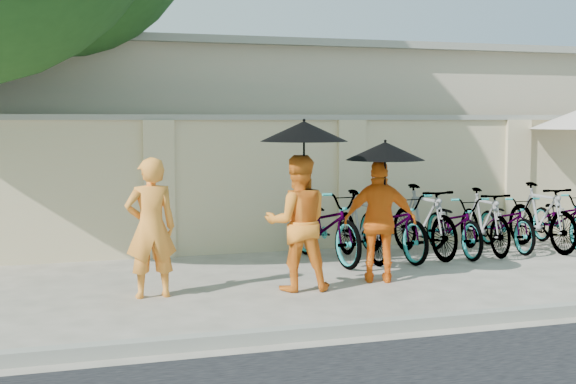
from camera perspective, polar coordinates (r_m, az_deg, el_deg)
name	(u,v)px	position (r m, az deg, el deg)	size (l,w,h in m)	color
ground	(290,297)	(9.17, 0.17, -7.48)	(80.00, 80.00, 0.00)	#BBAF9D
kerb	(347,329)	(7.61, 4.24, -9.69)	(40.00, 0.16, 0.12)	gray
compound_wall	(287,185)	(12.34, -0.07, 0.50)	(20.00, 0.30, 2.00)	beige
building_behind	(276,139)	(16.23, -0.86, 3.76)	(14.00, 6.00, 3.20)	#BBB092
monk_left	(151,228)	(9.16, -9.73, -2.52)	(0.58, 0.38, 1.59)	orange
monk_center	(298,223)	(9.41, 0.69, -2.21)	(0.78, 0.60, 1.60)	orange
parasol_center	(304,131)	(9.27, 1.15, 4.33)	(1.02, 1.02, 1.09)	black
monk_right	(380,221)	(9.95, 6.57, -2.09)	(0.89, 0.37, 1.51)	orange
parasol_right	(385,151)	(9.81, 6.92, 2.91)	(0.97, 0.97, 0.88)	black
bike_0	(327,225)	(11.33, 2.78, -2.39)	(0.69, 1.97, 1.03)	#A4A3AD
bike_1	(362,226)	(11.45, 5.25, -2.42)	(0.47, 1.66, 1.00)	#A4A3AD
bike_2	(393,225)	(11.67, 7.48, -2.36)	(0.64, 1.85, 0.97)	#A4A3AD
bike_3	(424,221)	(11.90, 9.63, -2.05)	(0.49, 1.75, 1.05)	#A4A3AD
bike_4	(454,225)	(12.14, 11.75, -2.31)	(0.59, 1.70, 0.89)	#A4A3AD
bike_5	(484,221)	(12.38, 13.79, -2.03)	(0.46, 1.62, 0.97)	#A4A3AD
bike_6	(507,222)	(12.80, 15.28, -2.09)	(0.57, 1.63, 0.85)	#A4A3AD
bike_7	(542,217)	(12.92, 17.59, -1.69)	(0.48, 1.71, 1.03)	#A4A3AD
bike_8	(561,219)	(13.37, 18.87, -1.82)	(0.59, 1.68, 0.88)	#A4A3AD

